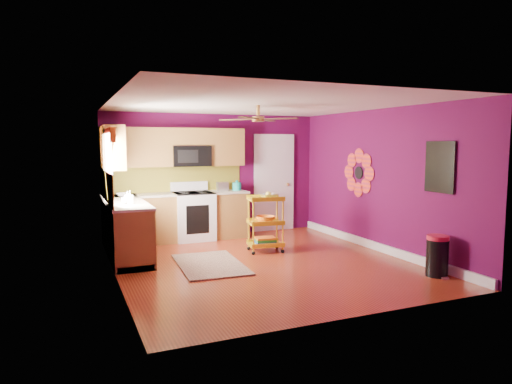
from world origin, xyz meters
name	(u,v)px	position (x,y,z in m)	size (l,w,h in m)	color
ground	(263,263)	(0.00, 0.00, 0.00)	(5.00, 5.00, 0.00)	maroon
room_envelope	(265,160)	(0.03, 0.00, 1.63)	(4.54, 5.04, 2.52)	#4E093A
lower_cabinets	(156,223)	(-1.35, 1.82, 0.43)	(2.81, 2.31, 0.94)	brown
electric_range	(193,215)	(-0.55, 2.17, 0.48)	(0.76, 0.66, 1.13)	white
upper_cabinetry	(156,149)	(-1.24, 2.17, 1.80)	(2.80, 2.30, 1.26)	brown
left_window	(108,154)	(-2.22, 1.05, 1.74)	(0.08, 1.35, 1.08)	white
panel_door	(274,184)	(1.35, 2.47, 1.02)	(0.95, 0.11, 2.15)	white
right_wall_art	(392,170)	(2.23, -0.34, 1.44)	(0.04, 2.74, 1.04)	black
ceiling_fan	(258,118)	(0.00, 0.20, 2.29)	(1.01, 1.01, 0.26)	#BF8C3F
shag_rug	(210,264)	(-0.82, 0.19, 0.01)	(0.96, 1.57, 0.02)	black
rolling_cart	(266,221)	(0.35, 0.67, 0.55)	(0.65, 0.52, 1.07)	yellow
trash_can	(437,256)	(2.00, -1.65, 0.29)	(0.39, 0.39, 0.59)	black
teal_kettle	(237,186)	(0.39, 2.23, 1.02)	(0.18, 0.18, 0.21)	teal
toaster	(222,186)	(0.09, 2.25, 1.03)	(0.22, 0.15, 0.18)	beige
soap_bottle_a	(130,197)	(-1.92, 0.92, 1.04)	(0.09, 0.09, 0.21)	#EA3F72
soap_bottle_b	(128,196)	(-1.91, 1.29, 1.02)	(0.13, 0.13, 0.16)	white
counter_dish	(123,195)	(-1.90, 2.00, 0.97)	(0.26, 0.26, 0.06)	white
counter_cup	(125,201)	(-1.99, 0.94, 0.99)	(0.12, 0.12, 0.10)	white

